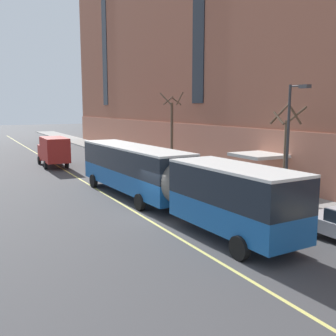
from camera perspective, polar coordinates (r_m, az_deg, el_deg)
The scene contains 12 objects.
ground_plane at distance 22.23m, azimuth -1.65°, elevation -6.94°, with size 260.00×260.00×0.00m, color #424244.
sidewalk at distance 29.52m, azimuth 11.81°, elevation -3.05°, with size 4.29×160.00×0.15m, color gray.
city_bus at distance 23.28m, azimuth -0.94°, elevation -1.13°, with size 3.76×20.37×3.45m.
parked_car_navy_2 at distance 31.18m, azimuth 1.95°, elevation -0.92°, with size 2.02×4.38×1.56m.
parked_car_navy_3 at distance 37.47m, azimuth -3.48°, elevation 0.70°, with size 2.01×4.84×1.56m.
parked_car_darkgray_4 at distance 49.90m, azimuth -9.95°, elevation 2.59°, with size 1.98×4.48×1.56m.
parked_car_red_6 at distance 43.71m, azimuth -7.23°, elevation 1.80°, with size 2.11×4.70×1.56m.
box_truck at distance 41.78m, azimuth -16.30°, elevation 2.50°, with size 2.45×6.76×3.07m.
street_tree_mid_block at distance 26.23m, azimuth 16.76°, elevation 2.44°, with size 1.69×1.64×6.17m.
street_tree_far_uptown at distance 38.66m, azimuth 0.58°, elevation 5.66°, with size 2.00×1.75×7.36m.
street_lamp at distance 23.97m, azimuth 17.41°, elevation 4.78°, with size 0.36×1.48×7.17m.
lane_centerline at distance 24.60m, azimuth -6.34°, elevation -5.45°, with size 0.16×140.00×0.01m, color #E0D66B.
Camera 1 is at (-9.38, -19.25, 6.00)m, focal length 42.00 mm.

